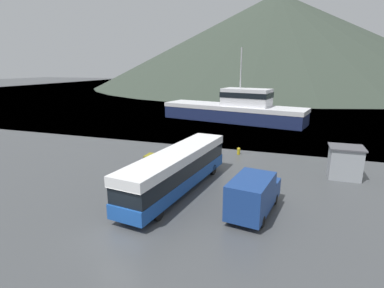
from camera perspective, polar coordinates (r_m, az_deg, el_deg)
ground_plane at (r=17.94m, az=-13.68°, el=-16.59°), size 400.00×400.00×0.00m
water_surface at (r=153.03m, az=15.75°, el=10.61°), size 240.00×240.00×0.00m
hill_backdrop at (r=155.45m, az=15.62°, el=18.47°), size 168.30×168.30×42.16m
tour_bus at (r=22.41m, az=-2.81°, el=-4.71°), size 4.03×12.98×3.12m
delivery_van at (r=19.59m, az=11.62°, el=-9.30°), size 3.01×5.84×2.53m
fishing_boat at (r=51.93m, az=8.19°, el=6.63°), size 25.22×10.66×12.14m
storage_bin at (r=27.23m, az=-7.60°, el=-3.52°), size 1.07×1.28×1.49m
dock_kiosk at (r=28.23m, az=27.11°, el=-3.09°), size 2.71×2.36×2.72m
small_boat at (r=62.47m, az=4.19°, el=6.48°), size 5.23×5.93×0.81m
mooring_bollard at (r=32.38m, az=8.87°, el=-1.27°), size 0.37×0.37×0.77m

